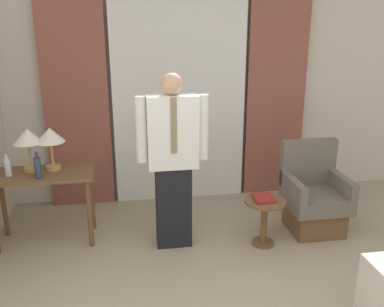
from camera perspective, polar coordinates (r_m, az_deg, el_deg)
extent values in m
cube|color=beige|center=(5.29, -1.87, 8.35)|extent=(10.00, 0.06, 2.70)
cube|color=white|center=(5.18, -1.67, 7.46)|extent=(1.60, 0.06, 2.58)
cube|color=brown|center=(5.16, -15.19, 6.80)|extent=(0.74, 0.06, 2.58)
cube|color=brown|center=(5.47, 11.10, 7.71)|extent=(0.74, 0.06, 2.58)
cube|color=brown|center=(4.49, -19.44, -2.65)|extent=(1.02, 0.50, 0.03)
cylinder|color=brown|center=(4.40, -13.50, -7.82)|extent=(0.05, 0.05, 0.72)
cylinder|color=brown|center=(4.90, -23.83, -6.17)|extent=(0.05, 0.05, 0.72)
cylinder|color=brown|center=(4.75, -13.22, -5.82)|extent=(0.05, 0.05, 0.72)
cylinder|color=tan|center=(4.59, -20.61, -1.90)|extent=(0.15, 0.15, 0.04)
cylinder|color=tan|center=(4.54, -20.81, -0.19)|extent=(0.02, 0.02, 0.25)
cone|color=silver|center=(4.49, -21.09, 2.21)|extent=(0.28, 0.28, 0.15)
cylinder|color=tan|center=(4.55, -17.98, -1.78)|extent=(0.15, 0.15, 0.04)
cylinder|color=tan|center=(4.50, -18.16, -0.05)|extent=(0.02, 0.02, 0.25)
cone|color=silver|center=(4.45, -18.41, 2.37)|extent=(0.28, 0.28, 0.15)
cylinder|color=silver|center=(4.50, -23.35, -1.72)|extent=(0.06, 0.06, 0.17)
cylinder|color=silver|center=(4.47, -23.52, -0.37)|extent=(0.03, 0.03, 0.05)
cylinder|color=#2D3851|center=(4.33, -19.87, -1.82)|extent=(0.07, 0.07, 0.21)
cylinder|color=#2D3851|center=(4.29, -20.05, -0.16)|extent=(0.03, 0.03, 0.06)
cube|color=black|center=(4.30, -2.47, -7.05)|extent=(0.35, 0.18, 0.84)
cube|color=white|center=(4.03, -2.62, 2.90)|extent=(0.48, 0.22, 0.70)
cube|color=#847556|center=(3.90, -2.43, 3.71)|extent=(0.06, 0.01, 0.53)
cylinder|color=white|center=(4.00, -6.80, 3.19)|extent=(0.11, 0.11, 0.63)
cylinder|color=white|center=(4.07, 1.48, 3.56)|extent=(0.11, 0.11, 0.63)
sphere|color=tan|center=(3.94, -2.71, 9.26)|extent=(0.20, 0.20, 0.20)
cube|color=brown|center=(4.87, 15.93, -8.31)|extent=(0.53, 0.51, 0.28)
cube|color=#665B51|center=(4.78, 16.16, -5.95)|extent=(0.62, 0.60, 0.16)
cube|color=#665B51|center=(4.87, 15.21, -1.10)|extent=(0.62, 0.10, 0.52)
cube|color=#665B51|center=(4.60, 13.30, -4.32)|extent=(0.08, 0.60, 0.18)
cube|color=#665B51|center=(4.83, 19.22, -3.79)|extent=(0.08, 0.60, 0.18)
cylinder|color=brown|center=(4.54, 9.42, -11.65)|extent=(0.23, 0.23, 0.02)
cylinder|color=brown|center=(4.44, 9.56, -9.18)|extent=(0.07, 0.07, 0.46)
cylinder|color=brown|center=(4.33, 9.73, -6.30)|extent=(0.42, 0.42, 0.03)
cube|color=maroon|center=(4.33, 9.51, -5.91)|extent=(0.19, 0.23, 0.03)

